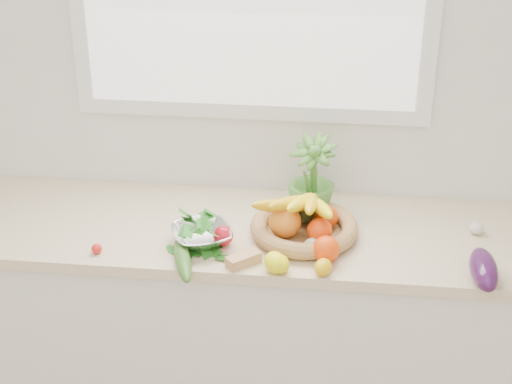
# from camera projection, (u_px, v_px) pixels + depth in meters

# --- Properties ---
(back_wall) EXTENTS (4.50, 0.02, 2.70)m
(back_wall) POSITION_uv_depth(u_px,v_px,m) (252.00, 78.00, 2.85)
(back_wall) COLOR white
(back_wall) RESTS_ON ground
(counter_cabinet) EXTENTS (2.20, 0.58, 0.86)m
(counter_cabinet) POSITION_uv_depth(u_px,v_px,m) (244.00, 332.00, 3.01)
(counter_cabinet) COLOR silver
(counter_cabinet) RESTS_ON ground
(countertop) EXTENTS (2.24, 0.62, 0.04)m
(countertop) POSITION_uv_depth(u_px,v_px,m) (243.00, 231.00, 2.80)
(countertop) COLOR beige
(countertop) RESTS_ON counter_cabinet
(orange_loose) EXTENTS (0.11, 0.11, 0.09)m
(orange_loose) POSITION_uv_depth(u_px,v_px,m) (326.00, 249.00, 2.57)
(orange_loose) COLOR #F04007
(orange_loose) RESTS_ON countertop
(lemon_a) EXTENTS (0.10, 0.11, 0.07)m
(lemon_a) POSITION_uv_depth(u_px,v_px,m) (275.00, 262.00, 2.52)
(lemon_a) COLOR #F9F50D
(lemon_a) RESTS_ON countertop
(lemon_b) EXTENTS (0.07, 0.08, 0.05)m
(lemon_b) POSITION_uv_depth(u_px,v_px,m) (323.00, 267.00, 2.50)
(lemon_b) COLOR #EEB40C
(lemon_b) RESTS_ON countertop
(lemon_c) EXTENTS (0.09, 0.09, 0.06)m
(lemon_c) POSITION_uv_depth(u_px,v_px,m) (280.00, 264.00, 2.52)
(lemon_c) COLOR yellow
(lemon_c) RESTS_ON countertop
(apple) EXTENTS (0.07, 0.07, 0.07)m
(apple) POSITION_uv_depth(u_px,v_px,m) (223.00, 236.00, 2.66)
(apple) COLOR red
(apple) RESTS_ON countertop
(ginger) EXTENTS (0.12, 0.11, 0.04)m
(ginger) POSITION_uv_depth(u_px,v_px,m) (244.00, 260.00, 2.56)
(ginger) COLOR tan
(ginger) RESTS_ON countertop
(garlic_a) EXTENTS (0.06, 0.06, 0.04)m
(garlic_a) POSITION_uv_depth(u_px,v_px,m) (265.00, 236.00, 2.69)
(garlic_a) COLOR white
(garlic_a) RESTS_ON countertop
(garlic_b) EXTENTS (0.05, 0.05, 0.04)m
(garlic_b) POSITION_uv_depth(u_px,v_px,m) (477.00, 228.00, 2.74)
(garlic_b) COLOR beige
(garlic_b) RESTS_ON countertop
(garlic_c) EXTENTS (0.07, 0.07, 0.05)m
(garlic_c) POSITION_uv_depth(u_px,v_px,m) (312.00, 245.00, 2.63)
(garlic_c) COLOR silver
(garlic_c) RESTS_ON countertop
(eggplant) EXTENTS (0.09, 0.23, 0.09)m
(eggplant) POSITION_uv_depth(u_px,v_px,m) (484.00, 269.00, 2.46)
(eggplant) COLOR #35103B
(eggplant) RESTS_ON countertop
(cucumber) EXTENTS (0.13, 0.28, 0.05)m
(cucumber) POSITION_uv_depth(u_px,v_px,m) (183.00, 259.00, 2.55)
(cucumber) COLOR #2D5D1B
(cucumber) RESTS_ON countertop
(radish) EXTENTS (0.04, 0.04, 0.04)m
(radish) POSITION_uv_depth(u_px,v_px,m) (97.00, 249.00, 2.62)
(radish) COLOR red
(radish) RESTS_ON countertop
(potted_herb) EXTENTS (0.23, 0.23, 0.31)m
(potted_herb) POSITION_uv_depth(u_px,v_px,m) (312.00, 178.00, 2.82)
(potted_herb) COLOR #498630
(potted_herb) RESTS_ON countertop
(fruit_basket) EXTENTS (0.48, 0.48, 0.19)m
(fruit_basket) POSITION_uv_depth(u_px,v_px,m) (303.00, 222.00, 2.71)
(fruit_basket) COLOR #A9814B
(fruit_basket) RESTS_ON countertop
(colander_with_spinach) EXTENTS (0.27, 0.27, 0.11)m
(colander_with_spinach) POSITION_uv_depth(u_px,v_px,m) (201.00, 231.00, 2.65)
(colander_with_spinach) COLOR silver
(colander_with_spinach) RESTS_ON countertop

